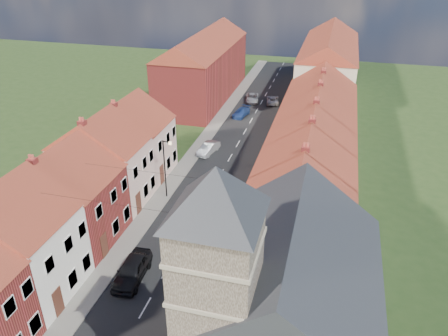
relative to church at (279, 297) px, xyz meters
The scene contains 23 objects.
road 28.87m from the church, 109.33° to the left, with size 7.00×90.00×0.02m, color black.
pavement_left 30.57m from the church, 117.29° to the left, with size 1.80×90.00×0.12m, color slate.
pavement_right 27.75m from the church, 100.53° to the left, with size 1.80×90.00×0.12m, color slate.
church is the anchor object (origin of this frame).
cottage_r_tudor 9.48m from the church, 90.57° to the left, with size 8.30×5.20×9.00m.
cottage_r_white_near 14.84m from the church, 90.23° to the left, with size 8.30×6.00×9.00m.
cottage_r_cream_mid 20.22m from the church, 90.17° to the left, with size 8.30×5.20×9.00m.
cottage_r_pink 25.61m from the church, 90.13° to the left, with size 8.30×6.00×9.00m.
cottage_r_white_far 31.00m from the church, 90.11° to the left, with size 8.30×5.20×9.00m.
cottage_r_cream_far 36.40m from the church, 90.09° to the left, with size 8.30×6.00×9.00m.
cottage_l_cream 18.84m from the church, behind, with size 8.30×6.30×9.10m.
cottage_l_white 20.61m from the church, 155.20° to the left, with size 8.30×6.90×8.80m.
cottage_l_brick_mid 23.81m from the church, 141.73° to the left, with size 8.30×5.70×9.10m.
cottage_l_pink 27.78m from the church, 132.28° to the left, with size 8.30×6.30×8.80m.
block_right_far 51.68m from the church, 90.07° to the left, with size 8.30×24.20×10.50m.
block_left_far 50.27m from the church, 111.79° to the left, with size 8.30×24.20×10.50m.
lamppost 21.38m from the church, 128.30° to the left, with size 0.88×0.15×6.00m.
car_near 13.57m from the church, 155.51° to the left, with size 1.86×4.62×1.58m, color black.
car_mid 30.30m from the church, 114.01° to the left, with size 1.32×3.77×1.24m, color #A0A4A8.
car_far 41.92m from the church, 105.49° to the left, with size 1.57×3.86×1.12m, color navy.
car_distant 48.22m from the church, 103.10° to the left, with size 1.90×4.11×1.14m, color #ABAFB3.
pedestrian_right 10.24m from the church, 118.68° to the left, with size 0.78×0.61×1.61m, color black.
car_distant_b 47.60m from the church, 99.30° to the left, with size 1.81×3.92×1.09m, color #B2B4BA.
Camera 1 is at (10.94, -13.94, 22.63)m, focal length 35.00 mm.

